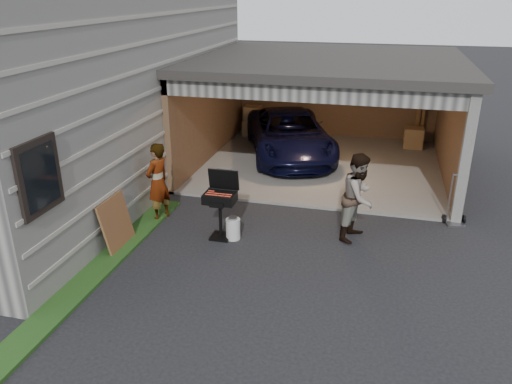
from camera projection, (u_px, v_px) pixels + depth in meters
ground at (224, 289)px, 8.06m from camera, size 80.00×80.00×0.00m
house at (34, 67)px, 11.99m from camera, size 7.00×11.00×5.50m
groundcover_strip at (64, 302)px, 7.67m from camera, size 0.50×8.00×0.06m
garage at (327, 95)px, 13.27m from camera, size 6.80×6.30×2.90m
minivan at (289, 136)px, 14.07m from camera, size 3.50×4.97×1.26m
woman at (158, 182)px, 10.21m from camera, size 0.55×0.69×1.65m
man at (359, 197)px, 9.42m from camera, size 0.88×0.99×1.70m
bbq_grill at (220, 200)px, 9.46m from camera, size 0.59×0.52×1.32m
propane_tank at (233, 229)px, 9.61m from camera, size 0.33×0.33×0.42m
plywood_panel at (116, 223)px, 9.19m from camera, size 0.25×0.88×0.97m
hand_truck at (455, 215)px, 10.21m from camera, size 0.47×0.40×1.08m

